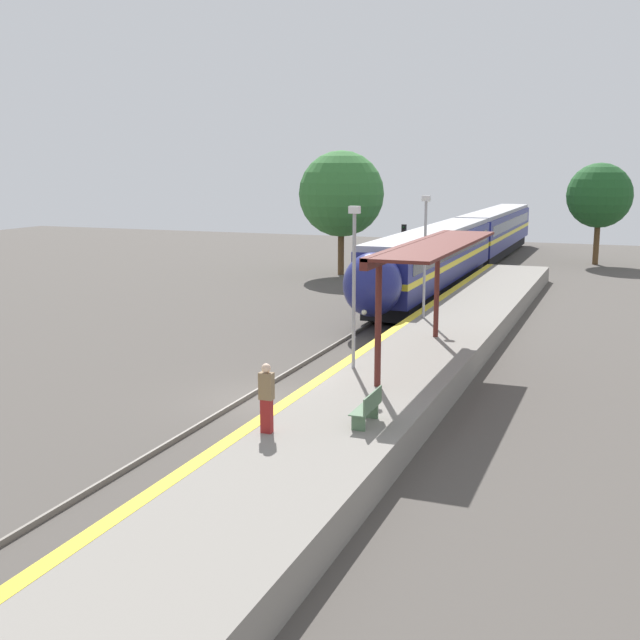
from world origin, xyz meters
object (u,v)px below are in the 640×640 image
at_px(railway_signal, 404,249).
at_px(lamppost_near, 354,277).
at_px(train, 467,243).
at_px(platform_bench, 368,407).
at_px(person_waiting, 267,397).
at_px(lamppost_mid, 425,249).

bearing_deg(railway_signal, lamppost_near, -78.52).
bearing_deg(train, platform_bench, -82.75).
bearing_deg(platform_bench, person_waiting, -145.03).
xyz_separation_m(platform_bench, person_waiting, (-2.20, -1.54, 0.48)).
relative_size(platform_bench, person_waiting, 0.82).
relative_size(train, railway_signal, 11.61).
relative_size(train, lamppost_near, 8.76).
height_order(platform_bench, lamppost_mid, lamppost_mid).
height_order(platform_bench, person_waiting, person_waiting).
relative_size(railway_signal, lamppost_near, 0.75).
bearing_deg(platform_bench, train, 97.25).
height_order(railway_signal, lamppost_near, lamppost_near).
height_order(platform_bench, railway_signal, railway_signal).
distance_m(train, platform_bench, 37.61).
relative_size(platform_bench, lamppost_mid, 0.28).
bearing_deg(lamppost_mid, railway_signal, 108.96).
xyz_separation_m(person_waiting, lamppost_near, (-0.12, 7.10, 2.13)).
bearing_deg(railway_signal, train, 74.10).
relative_size(platform_bench, lamppost_near, 0.28).
distance_m(platform_bench, lamppost_near, 6.57).
bearing_deg(railway_signal, person_waiting, -80.91).
relative_size(platform_bench, railway_signal, 0.37).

